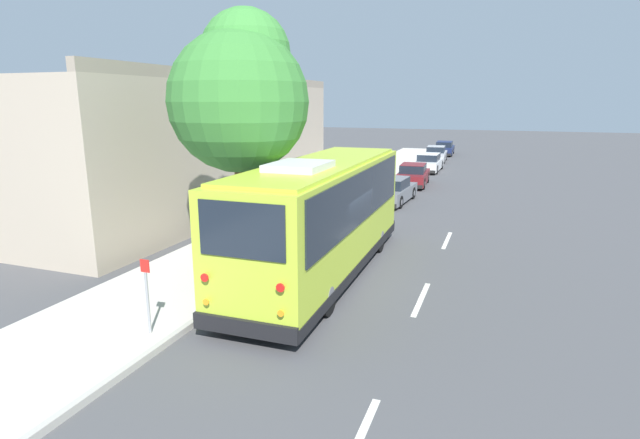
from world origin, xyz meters
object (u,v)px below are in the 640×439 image
(parked_sedan_white, at_px, (429,163))
(street_tree, at_px, (240,92))
(sign_post_far, at_px, (198,275))
(sign_post_near, at_px, (147,295))
(parked_sedan_maroon, at_px, (413,175))
(parked_sedan_navy, at_px, (444,149))
(shuttle_bus, at_px, (322,212))
(parked_sedan_silver, at_px, (436,154))
(parked_sedan_gray, at_px, (392,191))

(parked_sedan_white, distance_m, street_tree, 24.49)
(street_tree, height_order, sign_post_far, street_tree)
(street_tree, height_order, sign_post_near, street_tree)
(parked_sedan_maroon, relative_size, parked_sedan_navy, 0.92)
(parked_sedan_navy, height_order, sign_post_far, sign_post_far)
(shuttle_bus, distance_m, sign_post_near, 5.65)
(parked_sedan_silver, bearing_deg, parked_sedan_white, 179.76)
(parked_sedan_gray, bearing_deg, parked_sedan_white, 2.90)
(shuttle_bus, relative_size, parked_sedan_maroon, 2.28)
(street_tree, bearing_deg, sign_post_far, -173.71)
(parked_sedan_maroon, bearing_deg, parked_sedan_gray, 175.84)
(parked_sedan_maroon, height_order, parked_sedan_silver, parked_sedan_maroon)
(street_tree, distance_m, sign_post_far, 5.41)
(parked_sedan_maroon, xyz_separation_m, sign_post_near, (-22.16, 1.79, 0.39))
(parked_sedan_white, bearing_deg, parked_sedan_gray, 179.83)
(street_tree, bearing_deg, parked_sedan_maroon, -7.06)
(parked_sedan_maroon, relative_size, parked_sedan_white, 0.94)
(shuttle_bus, height_order, sign_post_far, shuttle_bus)
(shuttle_bus, height_order, street_tree, street_tree)
(parked_sedan_gray, bearing_deg, street_tree, 173.32)
(street_tree, xyz_separation_m, sign_post_far, (-3.08, -0.34, -4.44))
(parked_sedan_white, bearing_deg, parked_sedan_maroon, -179.62)
(parked_sedan_white, distance_m, sign_post_near, 28.96)
(sign_post_near, distance_m, sign_post_far, 1.89)
(shuttle_bus, xyz_separation_m, parked_sedan_gray, (11.40, 0.38, -1.31))
(parked_sedan_navy, bearing_deg, sign_post_far, 175.69)
(parked_sedan_silver, xyz_separation_m, street_tree, (-30.20, 1.80, 4.67))
(parked_sedan_silver, distance_m, sign_post_far, 33.30)
(parked_sedan_maroon, bearing_deg, sign_post_near, 172.23)
(sign_post_far, bearing_deg, parked_sedan_white, -3.74)
(parked_sedan_maroon, distance_m, parked_sedan_silver, 13.00)
(parked_sedan_navy, xyz_separation_m, street_tree, (-36.01, 1.83, 4.68))
(sign_post_near, bearing_deg, street_tree, 3.92)
(parked_sedan_silver, bearing_deg, sign_post_far, 174.42)
(parked_sedan_maroon, height_order, parked_sedan_navy, parked_sedan_maroon)
(parked_sedan_gray, bearing_deg, parked_sedan_maroon, 2.23)
(parked_sedan_maroon, xyz_separation_m, parked_sedan_silver, (12.99, 0.33, -0.01))
(shuttle_bus, bearing_deg, parked_sedan_maroon, 0.26)
(parked_sedan_gray, relative_size, sign_post_far, 3.20)
(street_tree, bearing_deg, parked_sedan_navy, -2.91)
(parked_sedan_silver, distance_m, sign_post_near, 35.18)
(parked_sedan_navy, height_order, street_tree, street_tree)
(parked_sedan_maroon, height_order, sign_post_far, sign_post_far)
(parked_sedan_gray, distance_m, parked_sedan_navy, 24.39)
(parked_sedan_navy, bearing_deg, parked_sedan_maroon, 178.79)
(parked_sedan_gray, distance_m, parked_sedan_maroon, 5.59)
(parked_sedan_gray, bearing_deg, parked_sedan_navy, 3.71)
(shuttle_bus, bearing_deg, parked_sedan_gray, 1.22)
(parked_sedan_white, bearing_deg, shuttle_bus, -179.10)
(street_tree, relative_size, sign_post_near, 4.52)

